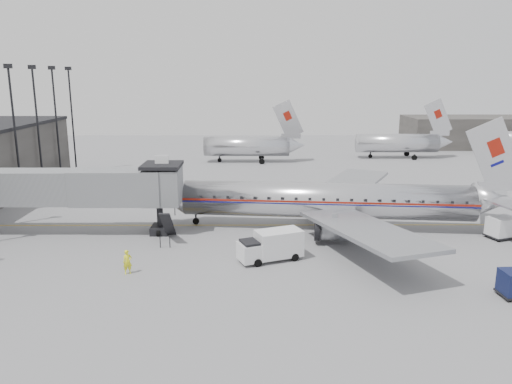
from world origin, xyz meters
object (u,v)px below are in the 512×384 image
Objects in this scene: baggage_cart_white at (502,227)px; service_van at (271,245)px; airliner at (334,201)px; ramp_worker at (127,262)px.

service_van is at bearing 174.40° from baggage_cart_white.
airliner reaches higher than service_van.
airliner reaches higher than baggage_cart_white.
ramp_worker is (-30.95, -8.00, -0.12)m from baggage_cart_white.
airliner is 20.00m from ramp_worker.
airliner is at bearing 7.71° from ramp_worker.
airliner is at bearing 31.66° from service_van.
service_van is at bearing -120.59° from airliner.
airliner is at bearing 147.84° from baggage_cart_white.
ramp_worker is at bearing 172.18° from service_van.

